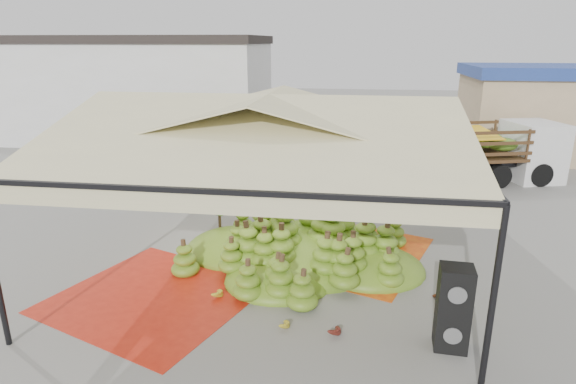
# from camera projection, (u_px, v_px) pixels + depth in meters

# --- Properties ---
(ground) EXTENTS (90.00, 90.00, 0.00)m
(ground) POSITION_uv_depth(u_px,v_px,m) (271.00, 260.00, 11.75)
(ground) COLOR slate
(ground) RESTS_ON ground
(canopy_tent) EXTENTS (8.10, 8.10, 4.00)m
(canopy_tent) POSITION_uv_depth(u_px,v_px,m) (270.00, 126.00, 10.76)
(canopy_tent) COLOR black
(canopy_tent) RESTS_ON ground
(building_white) EXTENTS (14.30, 6.30, 5.40)m
(building_white) POSITION_uv_depth(u_px,v_px,m) (132.00, 89.00, 25.52)
(building_white) COLOR silver
(building_white) RESTS_ON ground
(building_tan) EXTENTS (6.30, 5.30, 4.10)m
(building_tan) POSITION_uv_depth(u_px,v_px,m) (535.00, 111.00, 22.04)
(building_tan) COLOR tan
(building_tan) RESTS_ON ground
(tarp_left) EXTENTS (4.82, 4.72, 0.01)m
(tarp_left) POSITION_uv_depth(u_px,v_px,m) (155.00, 296.00, 10.09)
(tarp_left) COLOR red
(tarp_left) RESTS_ON ground
(tarp_right) EXTENTS (4.70, 4.81, 0.01)m
(tarp_right) POSITION_uv_depth(u_px,v_px,m) (345.00, 251.00, 12.24)
(tarp_right) COLOR orange
(tarp_right) RESTS_ON ground
(banana_heap) EXTENTS (7.56, 6.89, 1.33)m
(banana_heap) POSITION_uv_depth(u_px,v_px,m) (305.00, 236.00, 11.53)
(banana_heap) COLOR #577B19
(banana_heap) RESTS_ON ground
(hand_yellow_a) EXTENTS (0.47, 0.41, 0.19)m
(hand_yellow_a) POSITION_uv_depth(u_px,v_px,m) (281.00, 322.00, 9.00)
(hand_yellow_a) COLOR gold
(hand_yellow_a) RESTS_ON ground
(hand_yellow_b) EXTENTS (0.52, 0.43, 0.22)m
(hand_yellow_b) POSITION_uv_depth(u_px,v_px,m) (214.00, 291.00, 10.07)
(hand_yellow_b) COLOR gold
(hand_yellow_b) RESTS_ON ground
(hand_red_a) EXTENTS (0.58, 0.54, 0.21)m
(hand_red_a) POSITION_uv_depth(u_px,v_px,m) (331.00, 327.00, 8.81)
(hand_red_a) COLOR #592014
(hand_red_a) RESTS_ON ground
(hand_red_b) EXTENTS (0.58, 0.53, 0.22)m
(hand_red_b) POSITION_uv_depth(u_px,v_px,m) (436.00, 296.00, 9.87)
(hand_red_b) COLOR #512212
(hand_red_b) RESTS_ON ground
(hand_green) EXTENTS (0.54, 0.54, 0.19)m
(hand_green) POSITION_uv_depth(u_px,v_px,m) (261.00, 293.00, 10.03)
(hand_green) COLOR #5D831B
(hand_green) RESTS_ON ground
(hanging_bunches) EXTENTS (4.74, 0.24, 0.20)m
(hanging_bunches) POSITION_uv_depth(u_px,v_px,m) (342.00, 147.00, 11.84)
(hanging_bunches) COLOR #587F1A
(hanging_bunches) RESTS_ON ground
(speaker_stack) EXTENTS (0.59, 0.52, 1.54)m
(speaker_stack) POSITION_uv_depth(u_px,v_px,m) (453.00, 308.00, 8.20)
(speaker_stack) COLOR black
(speaker_stack) RESTS_ON ground
(banana_leaves) EXTENTS (0.96, 1.36, 3.70)m
(banana_leaves) POSITION_uv_depth(u_px,v_px,m) (212.00, 237.00, 13.16)
(banana_leaves) COLOR #2A681B
(banana_leaves) RESTS_ON ground
(vendor) EXTENTS (0.60, 0.47, 1.47)m
(vendor) POSITION_uv_depth(u_px,v_px,m) (290.00, 189.00, 14.88)
(vendor) COLOR gray
(vendor) RESTS_ON ground
(truck_left) EXTENTS (6.03, 2.38, 2.03)m
(truck_left) POSITION_uv_depth(u_px,v_px,m) (233.00, 141.00, 19.59)
(truck_left) COLOR #533D1B
(truck_left) RESTS_ON ground
(truck_right) EXTENTS (6.79, 3.89, 2.21)m
(truck_right) POSITION_uv_depth(u_px,v_px,m) (481.00, 146.00, 18.06)
(truck_right) COLOR #4D3219
(truck_right) RESTS_ON ground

